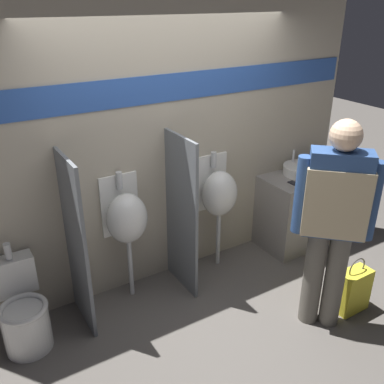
{
  "coord_description": "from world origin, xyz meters",
  "views": [
    {
      "loc": [
        -1.8,
        -2.78,
        2.64
      ],
      "look_at": [
        0.0,
        0.17,
        1.05
      ],
      "focal_mm": 40.0,
      "sensor_mm": 36.0,
      "label": 1
    }
  ],
  "objects_px": {
    "sink_basin": "(301,170)",
    "urinal_far": "(219,193)",
    "cell_phone": "(294,184)",
    "shopping_bag": "(353,290)",
    "toilet": "(23,314)",
    "urinal_near_counter": "(126,218)",
    "person_in_vest": "(334,214)"
  },
  "relations": [
    {
      "from": "urinal_far",
      "to": "sink_basin",
      "type": "bearing_deg",
      "value": -3.44
    },
    {
      "from": "urinal_near_counter",
      "to": "shopping_bag",
      "type": "height_order",
      "value": "urinal_near_counter"
    },
    {
      "from": "urinal_far",
      "to": "toilet",
      "type": "xyz_separation_m",
      "value": [
        -2.01,
        -0.14,
        -0.53
      ]
    },
    {
      "from": "urinal_far",
      "to": "person_in_vest",
      "type": "bearing_deg",
      "value": -78.04
    },
    {
      "from": "sink_basin",
      "to": "shopping_bag",
      "type": "height_order",
      "value": "sink_basin"
    },
    {
      "from": "sink_basin",
      "to": "person_in_vest",
      "type": "bearing_deg",
      "value": -125.13
    },
    {
      "from": "urinal_near_counter",
      "to": "person_in_vest",
      "type": "relative_size",
      "value": 0.67
    },
    {
      "from": "urinal_near_counter",
      "to": "urinal_far",
      "type": "xyz_separation_m",
      "value": [
        1.01,
        0.0,
        0.0
      ]
    },
    {
      "from": "toilet",
      "to": "shopping_bag",
      "type": "relative_size",
      "value": 1.55
    },
    {
      "from": "person_in_vest",
      "to": "urinal_far",
      "type": "bearing_deg",
      "value": -34.09
    },
    {
      "from": "sink_basin",
      "to": "urinal_far",
      "type": "relative_size",
      "value": 0.33
    },
    {
      "from": "urinal_far",
      "to": "urinal_near_counter",
      "type": "bearing_deg",
      "value": 180.0
    },
    {
      "from": "shopping_bag",
      "to": "urinal_far",
      "type": "bearing_deg",
      "value": 116.12
    },
    {
      "from": "cell_phone",
      "to": "urinal_far",
      "type": "height_order",
      "value": "urinal_far"
    },
    {
      "from": "urinal_near_counter",
      "to": "urinal_far",
      "type": "bearing_deg",
      "value": 0.0
    },
    {
      "from": "sink_basin",
      "to": "shopping_bag",
      "type": "relative_size",
      "value": 0.74
    },
    {
      "from": "sink_basin",
      "to": "toilet",
      "type": "height_order",
      "value": "sink_basin"
    },
    {
      "from": "sink_basin",
      "to": "cell_phone",
      "type": "xyz_separation_m",
      "value": [
        -0.26,
        -0.17,
        -0.05
      ]
    },
    {
      "from": "cell_phone",
      "to": "urinal_far",
      "type": "xyz_separation_m",
      "value": [
        -0.81,
        0.23,
        -0.01
      ]
    },
    {
      "from": "person_in_vest",
      "to": "shopping_bag",
      "type": "xyz_separation_m",
      "value": [
        0.36,
        -0.05,
        -0.85
      ]
    },
    {
      "from": "cell_phone",
      "to": "shopping_bag",
      "type": "bearing_deg",
      "value": -100.29
    },
    {
      "from": "toilet",
      "to": "person_in_vest",
      "type": "xyz_separation_m",
      "value": [
        2.27,
        -1.07,
        0.77
      ]
    },
    {
      "from": "toilet",
      "to": "person_in_vest",
      "type": "height_order",
      "value": "person_in_vest"
    },
    {
      "from": "urinal_far",
      "to": "person_in_vest",
      "type": "relative_size",
      "value": 0.67
    },
    {
      "from": "sink_basin",
      "to": "urinal_far",
      "type": "xyz_separation_m",
      "value": [
        -1.07,
        0.06,
        -0.06
      ]
    },
    {
      "from": "urinal_near_counter",
      "to": "shopping_bag",
      "type": "relative_size",
      "value": 2.24
    },
    {
      "from": "sink_basin",
      "to": "urinal_far",
      "type": "distance_m",
      "value": 1.07
    },
    {
      "from": "toilet",
      "to": "person_in_vest",
      "type": "bearing_deg",
      "value": -25.3
    },
    {
      "from": "toilet",
      "to": "person_in_vest",
      "type": "relative_size",
      "value": 0.47
    },
    {
      "from": "sink_basin",
      "to": "urinal_far",
      "type": "bearing_deg",
      "value": 176.56
    },
    {
      "from": "urinal_far",
      "to": "cell_phone",
      "type": "bearing_deg",
      "value": -15.96
    },
    {
      "from": "sink_basin",
      "to": "urinal_near_counter",
      "type": "bearing_deg",
      "value": 178.23
    }
  ]
}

